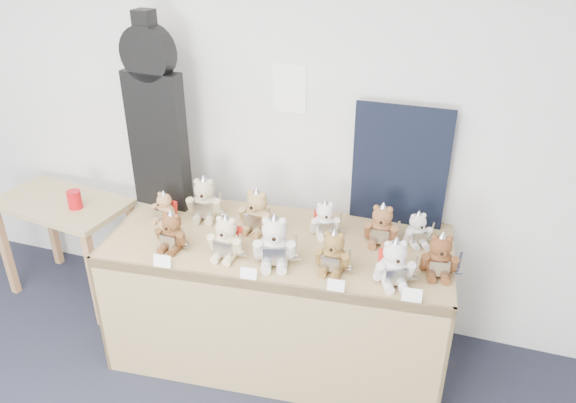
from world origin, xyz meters
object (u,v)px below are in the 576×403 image
(teddy_back_end, at_px, (417,230))
(teddy_front_left, at_px, (226,239))
(red_cup, at_px, (75,200))
(teddy_back_left, at_px, (205,200))
(teddy_front_centre, at_px, (275,243))
(teddy_back_centre_left, at_px, (257,212))
(side_table, at_px, (64,217))
(teddy_front_far_left, at_px, (172,232))
(teddy_front_right, at_px, (333,253))
(teddy_front_far_right, at_px, (394,264))
(teddy_back_far_left, at_px, (165,208))
(display_table, at_px, (275,274))
(guitar_case, at_px, (155,116))
(teddy_back_centre_right, at_px, (325,220))
(teddy_back_right, at_px, (382,226))
(teddy_front_end, at_px, (440,257))

(teddy_back_end, bearing_deg, teddy_front_left, 173.58)
(red_cup, distance_m, teddy_back_left, 0.95)
(teddy_front_centre, height_order, teddy_back_centre_left, teddy_front_centre)
(side_table, xyz_separation_m, teddy_front_far_left, (1.08, -0.37, 0.30))
(teddy_front_right, relative_size, teddy_front_far_right, 0.93)
(red_cup, xyz_separation_m, teddy_back_far_left, (0.72, -0.06, 0.09))
(teddy_front_far_left, relative_size, teddy_back_left, 0.84)
(teddy_front_far_left, height_order, teddy_front_centre, teddy_front_centre)
(teddy_back_far_left, bearing_deg, side_table, -172.96)
(display_table, relative_size, teddy_back_end, 9.28)
(guitar_case, xyz_separation_m, teddy_back_end, (1.61, 0.02, -0.51))
(side_table, relative_size, teddy_front_left, 3.48)
(red_cup, xyz_separation_m, teddy_back_centre_left, (1.29, 0.01, 0.12))
(red_cup, height_order, teddy_back_centre_left, teddy_back_centre_left)
(display_table, relative_size, teddy_back_left, 6.84)
(guitar_case, height_order, teddy_back_left, guitar_case)
(teddy_back_centre_right, xyz_separation_m, teddy_back_end, (0.53, 0.07, -0.01))
(side_table, height_order, teddy_back_right, teddy_back_right)
(guitar_case, relative_size, teddy_back_centre_left, 4.15)
(side_table, relative_size, guitar_case, 0.79)
(teddy_back_right, bearing_deg, teddy_back_left, 179.89)
(teddy_front_end, bearing_deg, teddy_front_right, -174.22)
(side_table, relative_size, teddy_front_end, 3.59)
(red_cup, height_order, teddy_front_left, teddy_front_left)
(teddy_back_left, xyz_separation_m, teddy_back_centre_right, (0.75, 0.04, -0.02))
(teddy_front_far_left, height_order, teddy_back_right, teddy_back_right)
(teddy_front_left, distance_m, teddy_back_right, 0.88)
(teddy_front_right, height_order, teddy_back_centre_right, teddy_front_right)
(display_table, distance_m, teddy_front_far_left, 0.64)
(display_table, distance_m, teddy_front_end, 0.94)
(teddy_front_right, height_order, teddy_front_end, teddy_front_end)
(teddy_front_end, height_order, teddy_back_far_left, teddy_front_end)
(teddy_front_far_right, bearing_deg, teddy_back_centre_left, 140.55)
(display_table, xyz_separation_m, teddy_back_far_left, (-0.74, 0.09, 0.26))
(teddy_back_left, distance_m, teddy_back_centre_right, 0.76)
(side_table, height_order, teddy_front_end, teddy_front_end)
(teddy_back_centre_right, height_order, teddy_back_right, teddy_back_right)
(teddy_back_end, distance_m, teddy_back_far_left, 1.51)
(teddy_front_far_left, xyz_separation_m, teddy_back_right, (1.10, 0.43, 0.01))
(red_cup, xyz_separation_m, teddy_front_far_left, (0.92, -0.32, 0.11))
(teddy_back_far_left, bearing_deg, teddy_front_far_right, 6.40)
(red_cup, relative_size, teddy_front_end, 0.46)
(teddy_front_centre, distance_m, teddy_front_right, 0.32)
(teddy_front_far_right, bearing_deg, guitar_case, 144.07)
(teddy_front_far_right, relative_size, teddy_front_end, 1.06)
(side_table, bearing_deg, teddy_back_far_left, 0.05)
(side_table, height_order, teddy_front_centre, teddy_front_centre)
(guitar_case, xyz_separation_m, red_cup, (-0.61, -0.13, -0.60))
(teddy_front_end, xyz_separation_m, teddy_back_end, (-0.15, 0.27, -0.02))
(teddy_front_far_left, bearing_deg, teddy_front_right, 5.90)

